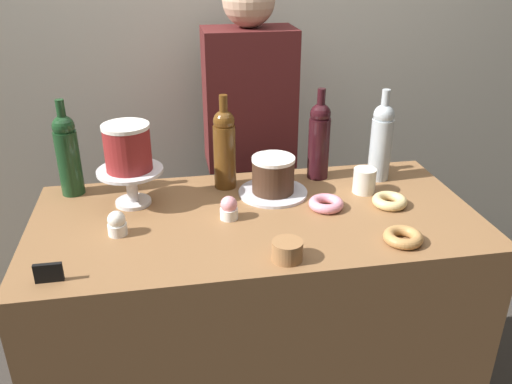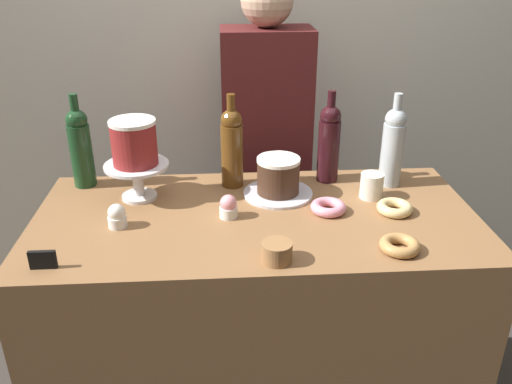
{
  "view_description": "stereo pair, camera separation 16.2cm",
  "coord_description": "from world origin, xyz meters",
  "px_view_note": "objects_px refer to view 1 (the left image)",
  "views": [
    {
      "loc": [
        -0.26,
        -1.44,
        1.7
      ],
      "look_at": [
        0.0,
        0.0,
        1.0
      ],
      "focal_mm": 37.18,
      "sensor_mm": 36.0,
      "label": 1
    },
    {
      "loc": [
        -0.1,
        -1.46,
        1.7
      ],
      "look_at": [
        0.0,
        0.0,
        1.0
      ],
      "focal_mm": 37.18,
      "sensor_mm": 36.0,
      "label": 2
    }
  ],
  "objects_px": {
    "donut_maple": "(403,237)",
    "cookie_stack": "(287,250)",
    "wine_bottle_green": "(68,153)",
    "coffee_cup_ceramic": "(364,181)",
    "wine_bottle_dark_red": "(319,139)",
    "cake_stand_pedestal": "(131,180)",
    "cupcake_vanilla": "(117,224)",
    "cupcake_strawberry": "(229,208)",
    "barista_figure": "(250,164)",
    "white_layer_cake": "(127,147)",
    "donut_pink": "(326,204)",
    "chocolate_round_cake": "(273,174)",
    "price_sign_chalkboard": "(48,273)",
    "wine_bottle_clear": "(381,140)",
    "wine_bottle_amber": "(225,147)",
    "donut_glazed": "(390,201)"
  },
  "relations": [
    {
      "from": "cupcake_vanilla",
      "to": "barista_figure",
      "type": "xyz_separation_m",
      "value": [
        0.5,
        0.67,
        -0.12
      ]
    },
    {
      "from": "white_layer_cake",
      "to": "donut_glazed",
      "type": "xyz_separation_m",
      "value": [
        0.82,
        -0.16,
        -0.18
      ]
    },
    {
      "from": "chocolate_round_cake",
      "to": "cupcake_vanilla",
      "type": "xyz_separation_m",
      "value": [
        -0.5,
        -0.19,
        -0.04
      ]
    },
    {
      "from": "cookie_stack",
      "to": "wine_bottle_clear",
      "type": "bearing_deg",
      "value": 46.49
    },
    {
      "from": "white_layer_cake",
      "to": "donut_pink",
      "type": "height_order",
      "value": "white_layer_cake"
    },
    {
      "from": "chocolate_round_cake",
      "to": "price_sign_chalkboard",
      "type": "relative_size",
      "value": 2.05
    },
    {
      "from": "donut_maple",
      "to": "cookie_stack",
      "type": "relative_size",
      "value": 1.33
    },
    {
      "from": "cupcake_vanilla",
      "to": "cupcake_strawberry",
      "type": "bearing_deg",
      "value": 6.86
    },
    {
      "from": "white_layer_cake",
      "to": "cookie_stack",
      "type": "bearing_deg",
      "value": -44.82
    },
    {
      "from": "wine_bottle_dark_red",
      "to": "donut_maple",
      "type": "height_order",
      "value": "wine_bottle_dark_red"
    },
    {
      "from": "price_sign_chalkboard",
      "to": "donut_maple",
      "type": "bearing_deg",
      "value": 1.46
    },
    {
      "from": "cupcake_vanilla",
      "to": "price_sign_chalkboard",
      "type": "distance_m",
      "value": 0.26
    },
    {
      "from": "wine_bottle_amber",
      "to": "cookie_stack",
      "type": "bearing_deg",
      "value": -78.09
    },
    {
      "from": "donut_pink",
      "to": "cupcake_strawberry",
      "type": "bearing_deg",
      "value": -177.54
    },
    {
      "from": "wine_bottle_amber",
      "to": "barista_figure",
      "type": "bearing_deg",
      "value": 68.93
    },
    {
      "from": "wine_bottle_clear",
      "to": "barista_figure",
      "type": "distance_m",
      "value": 0.62
    },
    {
      "from": "cake_stand_pedestal",
      "to": "wine_bottle_dark_red",
      "type": "height_order",
      "value": "wine_bottle_dark_red"
    },
    {
      "from": "chocolate_round_cake",
      "to": "wine_bottle_dark_red",
      "type": "bearing_deg",
      "value": 30.74
    },
    {
      "from": "wine_bottle_green",
      "to": "coffee_cup_ceramic",
      "type": "relative_size",
      "value": 3.83
    },
    {
      "from": "wine_bottle_dark_red",
      "to": "donut_glazed",
      "type": "relative_size",
      "value": 2.91
    },
    {
      "from": "cake_stand_pedestal",
      "to": "wine_bottle_green",
      "type": "relative_size",
      "value": 0.64
    },
    {
      "from": "wine_bottle_green",
      "to": "cake_stand_pedestal",
      "type": "bearing_deg",
      "value": -30.18
    },
    {
      "from": "wine_bottle_clear",
      "to": "cookie_stack",
      "type": "bearing_deg",
      "value": -133.51
    },
    {
      "from": "cake_stand_pedestal",
      "to": "donut_pink",
      "type": "height_order",
      "value": "cake_stand_pedestal"
    },
    {
      "from": "wine_bottle_dark_red",
      "to": "donut_maple",
      "type": "relative_size",
      "value": 2.91
    },
    {
      "from": "price_sign_chalkboard",
      "to": "coffee_cup_ceramic",
      "type": "height_order",
      "value": "coffee_cup_ceramic"
    },
    {
      "from": "wine_bottle_dark_red",
      "to": "coffee_cup_ceramic",
      "type": "height_order",
      "value": "wine_bottle_dark_red"
    },
    {
      "from": "barista_figure",
      "to": "wine_bottle_green",
      "type": "bearing_deg",
      "value": -152.04
    },
    {
      "from": "wine_bottle_dark_red",
      "to": "cupcake_vanilla",
      "type": "distance_m",
      "value": 0.76
    },
    {
      "from": "chocolate_round_cake",
      "to": "cupcake_vanilla",
      "type": "relative_size",
      "value": 1.94
    },
    {
      "from": "wine_bottle_green",
      "to": "price_sign_chalkboard",
      "type": "xyz_separation_m",
      "value": [
        0.01,
        -0.53,
        -0.12
      ]
    },
    {
      "from": "cupcake_vanilla",
      "to": "donut_pink",
      "type": "relative_size",
      "value": 0.66
    },
    {
      "from": "cupcake_strawberry",
      "to": "cupcake_vanilla",
      "type": "xyz_separation_m",
      "value": [
        -0.33,
        -0.04,
        0.0
      ]
    },
    {
      "from": "donut_maple",
      "to": "price_sign_chalkboard",
      "type": "xyz_separation_m",
      "value": [
        -0.96,
        -0.02,
        0.01
      ]
    },
    {
      "from": "donut_maple",
      "to": "barista_figure",
      "type": "height_order",
      "value": "barista_figure"
    },
    {
      "from": "cookie_stack",
      "to": "chocolate_round_cake",
      "type": "bearing_deg",
      "value": 83.55
    },
    {
      "from": "donut_glazed",
      "to": "white_layer_cake",
      "type": "bearing_deg",
      "value": 168.86
    },
    {
      "from": "wine_bottle_amber",
      "to": "cookie_stack",
      "type": "height_order",
      "value": "wine_bottle_amber"
    },
    {
      "from": "chocolate_round_cake",
      "to": "donut_glazed",
      "type": "xyz_separation_m",
      "value": [
        0.35,
        -0.15,
        -0.06
      ]
    },
    {
      "from": "cupcake_strawberry",
      "to": "donut_glazed",
      "type": "relative_size",
      "value": 0.66
    },
    {
      "from": "donut_maple",
      "to": "cookie_stack",
      "type": "height_order",
      "value": "cookie_stack"
    },
    {
      "from": "donut_maple",
      "to": "barista_figure",
      "type": "xyz_separation_m",
      "value": [
        -0.3,
        0.86,
        -0.1
      ]
    },
    {
      "from": "chocolate_round_cake",
      "to": "coffee_cup_ceramic",
      "type": "distance_m",
      "value": 0.31
    },
    {
      "from": "donut_glazed",
      "to": "barista_figure",
      "type": "relative_size",
      "value": 0.07
    },
    {
      "from": "wine_bottle_clear",
      "to": "cupcake_strawberry",
      "type": "bearing_deg",
      "value": -159.72
    },
    {
      "from": "coffee_cup_ceramic",
      "to": "cupcake_strawberry",
      "type": "bearing_deg",
      "value": -167.28
    },
    {
      "from": "cupcake_vanilla",
      "to": "barista_figure",
      "type": "relative_size",
      "value": 0.05
    },
    {
      "from": "chocolate_round_cake",
      "to": "cake_stand_pedestal",
      "type": "bearing_deg",
      "value": 179.04
    },
    {
      "from": "cupcake_strawberry",
      "to": "price_sign_chalkboard",
      "type": "bearing_deg",
      "value": -152.56
    },
    {
      "from": "wine_bottle_dark_red",
      "to": "barista_figure",
      "type": "bearing_deg",
      "value": 117.22
    }
  ]
}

